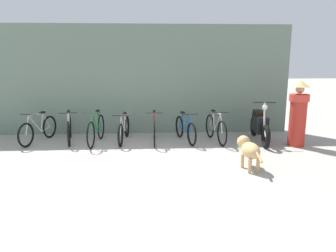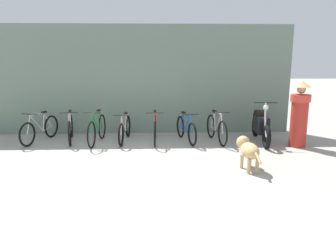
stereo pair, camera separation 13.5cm
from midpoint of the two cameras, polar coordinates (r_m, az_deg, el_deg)
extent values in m
plane|color=#9E998E|center=(6.72, -9.49, -7.83)|extent=(60.00, 60.00, 0.00)
cube|color=slate|center=(9.89, -7.58, 7.96)|extent=(9.72, 0.20, 3.20)
torus|color=black|center=(9.09, -23.90, -1.45)|extent=(0.23, 0.63, 0.64)
torus|color=black|center=(9.93, -20.27, -0.13)|extent=(0.23, 0.63, 0.64)
cylinder|color=beige|center=(9.37, -22.52, 0.32)|extent=(0.17, 0.51, 0.53)
cylinder|color=beige|center=(9.62, -21.47, 0.58)|extent=(0.06, 0.14, 0.48)
cylinder|color=beige|center=(9.37, -22.45, 1.82)|extent=(0.20, 0.59, 0.06)
cylinder|color=beige|center=(9.77, -20.90, -0.50)|extent=(0.14, 0.39, 0.08)
cylinder|color=beige|center=(9.77, -20.83, 0.94)|extent=(0.12, 0.31, 0.45)
cylinder|color=beige|center=(9.11, -23.73, 0.07)|extent=(0.08, 0.18, 0.47)
cube|color=black|center=(9.61, -21.41, 2.21)|extent=(0.12, 0.19, 0.05)
cylinder|color=black|center=(9.12, -23.57, 1.84)|extent=(0.45, 0.15, 0.02)
torus|color=black|center=(8.78, -17.33, -1.32)|extent=(0.18, 0.66, 0.66)
torus|color=black|center=(9.76, -17.09, -0.04)|extent=(0.18, 0.66, 0.66)
cylinder|color=beige|center=(9.12, -17.31, 0.52)|extent=(0.13, 0.49, 0.55)
cylinder|color=beige|center=(9.40, -17.23, 0.75)|extent=(0.05, 0.13, 0.50)
cylinder|color=beige|center=(9.13, -17.39, 2.11)|extent=(0.14, 0.57, 0.06)
cylinder|color=beige|center=(9.58, -17.12, -0.41)|extent=(0.10, 0.38, 0.08)
cylinder|color=beige|center=(9.58, -17.20, 1.10)|extent=(0.09, 0.30, 0.46)
cylinder|color=beige|center=(8.81, -17.40, 0.30)|extent=(0.06, 0.18, 0.49)
cube|color=black|center=(9.41, -17.32, 2.47)|extent=(0.10, 0.19, 0.05)
cylinder|color=black|center=(8.83, -17.49, 2.17)|extent=(0.46, 0.12, 0.02)
torus|color=black|center=(8.42, -13.73, -1.56)|extent=(0.11, 0.69, 0.69)
torus|color=black|center=(9.39, -12.01, -0.12)|extent=(0.11, 0.69, 0.69)
cylinder|color=#1E7238|center=(8.75, -13.08, 0.47)|extent=(0.08, 0.51, 0.57)
cylinder|color=#1E7238|center=(9.04, -12.58, 0.73)|extent=(0.04, 0.13, 0.52)
cylinder|color=#1E7238|center=(8.76, -13.07, 2.20)|extent=(0.09, 0.59, 0.06)
cylinder|color=#1E7238|center=(9.21, -12.29, -0.53)|extent=(0.07, 0.39, 0.08)
cylinder|color=#1E7238|center=(9.21, -12.28, 1.12)|extent=(0.06, 0.31, 0.48)
cylinder|color=#1E7238|center=(8.44, -13.67, 0.22)|extent=(0.05, 0.18, 0.51)
cube|color=black|center=(9.03, -12.58, 2.59)|extent=(0.09, 0.19, 0.05)
cylinder|color=black|center=(8.47, -13.62, 2.25)|extent=(0.46, 0.07, 0.02)
torus|color=black|center=(8.48, -8.74, -1.57)|extent=(0.11, 0.61, 0.60)
torus|color=black|center=(9.52, -7.57, -0.08)|extent=(0.11, 0.61, 0.60)
cylinder|color=beige|center=(8.84, -8.29, 0.29)|extent=(0.07, 0.53, 0.50)
cylinder|color=beige|center=(9.15, -7.95, 0.58)|extent=(0.04, 0.14, 0.46)
cylinder|color=beige|center=(8.85, -8.27, 1.79)|extent=(0.08, 0.62, 0.06)
cylinder|color=beige|center=(9.33, -7.76, -0.47)|extent=(0.06, 0.41, 0.07)
cylinder|color=beige|center=(9.34, -7.74, 0.96)|extent=(0.06, 0.32, 0.42)
cylinder|color=beige|center=(8.51, -8.68, -0.02)|extent=(0.04, 0.19, 0.45)
cube|color=black|center=(9.15, -7.94, 2.22)|extent=(0.09, 0.19, 0.05)
cylinder|color=black|center=(8.54, -8.64, 1.79)|extent=(0.46, 0.06, 0.02)
torus|color=black|center=(8.34, -2.85, -1.44)|extent=(0.05, 0.67, 0.67)
torus|color=black|center=(9.29, -2.83, -0.08)|extent=(0.05, 0.67, 0.67)
cylinder|color=red|center=(8.66, -2.85, 0.53)|extent=(0.03, 0.48, 0.55)
cylinder|color=red|center=(8.94, -2.85, 0.77)|extent=(0.03, 0.12, 0.51)
cylinder|color=red|center=(8.67, -2.87, 2.22)|extent=(0.03, 0.56, 0.06)
cylinder|color=red|center=(9.12, -2.83, -0.47)|extent=(0.03, 0.37, 0.08)
cylinder|color=red|center=(9.11, -2.84, 1.14)|extent=(0.03, 0.29, 0.47)
cylinder|color=red|center=(8.36, -2.86, 0.30)|extent=(0.03, 0.17, 0.49)
cube|color=black|center=(8.94, -2.86, 2.60)|extent=(0.07, 0.18, 0.05)
cylinder|color=black|center=(8.38, -2.88, 2.29)|extent=(0.46, 0.03, 0.02)
torus|color=black|center=(8.46, 3.70, -1.43)|extent=(0.19, 0.62, 0.62)
torus|color=black|center=(9.38, 1.60, -0.11)|extent=(0.19, 0.62, 0.62)
cylinder|color=#1959A5|center=(8.77, 2.85, 0.41)|extent=(0.14, 0.49, 0.52)
cylinder|color=#1959A5|center=(9.04, 2.25, 0.65)|extent=(0.06, 0.13, 0.47)
cylinder|color=#1959A5|center=(8.77, 2.76, 1.96)|extent=(0.16, 0.57, 0.06)
cylinder|color=#1959A5|center=(9.21, 1.96, -0.48)|extent=(0.11, 0.37, 0.07)
cylinder|color=#1959A5|center=(9.21, 1.87, 1.01)|extent=(0.10, 0.30, 0.44)
cylinder|color=#1959A5|center=(8.48, 3.55, 0.16)|extent=(0.07, 0.18, 0.46)
cube|color=black|center=(9.04, 2.16, 2.35)|extent=(0.11, 0.19, 0.05)
cylinder|color=black|center=(8.50, 3.40, 2.02)|extent=(0.45, 0.13, 0.02)
torus|color=black|center=(8.52, 8.96, -1.30)|extent=(0.14, 0.67, 0.67)
torus|color=black|center=(9.41, 6.90, 0.00)|extent=(0.14, 0.67, 0.67)
cylinder|color=beige|center=(8.82, 8.15, 0.61)|extent=(0.10, 0.48, 0.55)
cylinder|color=beige|center=(9.08, 7.56, 0.84)|extent=(0.05, 0.13, 0.51)
cylinder|color=beige|center=(8.82, 8.10, 2.27)|extent=(0.11, 0.56, 0.06)
cylinder|color=beige|center=(9.25, 7.26, -0.38)|extent=(0.08, 0.37, 0.08)
cylinder|color=beige|center=(9.24, 7.20, 1.20)|extent=(0.07, 0.29, 0.46)
cylinder|color=beige|center=(8.54, 8.84, 0.39)|extent=(0.05, 0.17, 0.49)
cube|color=black|center=(9.08, 7.51, 2.63)|extent=(0.10, 0.19, 0.05)
cylinder|color=black|center=(8.55, 8.73, 2.34)|extent=(0.46, 0.09, 0.02)
torus|color=black|center=(8.56, 16.22, -1.80)|extent=(0.17, 0.61, 0.60)
torus|color=black|center=(9.84, 14.37, 0.03)|extent=(0.17, 0.61, 0.60)
cube|color=black|center=(9.16, 15.30, 0.41)|extent=(0.36, 0.85, 0.45)
cube|color=black|center=(9.25, 15.19, 2.25)|extent=(0.29, 0.55, 0.10)
cylinder|color=silver|center=(8.70, 16.02, 1.88)|extent=(0.06, 0.15, 0.63)
cylinder|color=silver|center=(8.63, 16.10, -0.99)|extent=(0.06, 0.23, 0.23)
cylinder|color=black|center=(8.70, 16.06, 3.96)|extent=(0.58, 0.08, 0.03)
sphere|color=silver|center=(8.69, 16.06, 3.15)|extent=(0.15, 0.15, 0.14)
ellipsoid|color=tan|center=(6.78, 13.65, -4.16)|extent=(0.40, 0.60, 0.32)
cylinder|color=tan|center=(6.98, 12.28, -5.95)|extent=(0.08, 0.08, 0.29)
cylinder|color=tan|center=(7.05, 13.61, -5.83)|extent=(0.08, 0.08, 0.29)
cylinder|color=tan|center=(6.68, 13.47, -6.81)|extent=(0.08, 0.08, 0.29)
cylinder|color=tan|center=(6.75, 14.84, -6.68)|extent=(0.08, 0.08, 0.29)
sphere|color=tan|center=(7.07, 12.48, -2.72)|extent=(0.31, 0.31, 0.27)
ellipsoid|color=tan|center=(7.18, 12.11, -2.65)|extent=(0.13, 0.16, 0.10)
cylinder|color=tan|center=(6.47, 15.04, -5.32)|extent=(0.08, 0.26, 0.17)
cylinder|color=#B72D23|center=(9.00, 21.23, 0.93)|extent=(0.47, 0.47, 1.34)
cylinder|color=#D63C32|center=(8.92, 21.50, 4.59)|extent=(0.55, 0.55, 0.18)
sphere|color=tan|center=(8.90, 21.61, 5.98)|extent=(0.24, 0.24, 0.21)
cone|color=tan|center=(8.89, 21.68, 6.90)|extent=(0.54, 0.54, 0.17)
camera|label=1|loc=(0.07, -90.50, -0.10)|focal=35.00mm
camera|label=2|loc=(0.07, 89.50, 0.10)|focal=35.00mm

